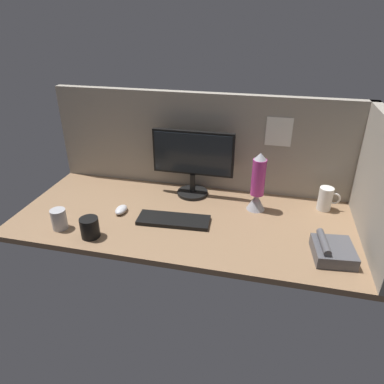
{
  "coord_description": "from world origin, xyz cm",
  "views": [
    {
      "loc": [
        38.56,
        -153.86,
        96.95
      ],
      "look_at": [
        -1.3,
        0.0,
        14.0
      ],
      "focal_mm": 32.71,
      "sensor_mm": 36.0,
      "label": 1
    }
  ],
  "objects_px": {
    "monitor": "(193,160)",
    "keyboard": "(174,220)",
    "mug_ceramic_white": "(326,199)",
    "lava_lamp": "(258,186)",
    "mouse": "(121,210)",
    "mug_black_travel": "(90,228)",
    "desk_phone": "(332,251)",
    "mug_steel": "(59,219)"
  },
  "relations": [
    {
      "from": "mug_ceramic_white",
      "to": "lava_lamp",
      "type": "relative_size",
      "value": 0.4
    },
    {
      "from": "mouse",
      "to": "keyboard",
      "type": "bearing_deg",
      "value": -5.19
    },
    {
      "from": "mug_ceramic_white",
      "to": "mug_steel",
      "type": "relative_size",
      "value": 1.23
    },
    {
      "from": "mug_ceramic_white",
      "to": "desk_phone",
      "type": "relative_size",
      "value": 0.63
    },
    {
      "from": "mug_steel",
      "to": "mug_black_travel",
      "type": "bearing_deg",
      "value": -9.71
    },
    {
      "from": "monitor",
      "to": "keyboard",
      "type": "distance_m",
      "value": 0.39
    },
    {
      "from": "monitor",
      "to": "lava_lamp",
      "type": "height_order",
      "value": "monitor"
    },
    {
      "from": "keyboard",
      "to": "desk_phone",
      "type": "height_order",
      "value": "desk_phone"
    },
    {
      "from": "mug_steel",
      "to": "desk_phone",
      "type": "height_order",
      "value": "mug_steel"
    },
    {
      "from": "lava_lamp",
      "to": "desk_phone",
      "type": "xyz_separation_m",
      "value": [
        0.36,
        -0.35,
        -0.11
      ]
    },
    {
      "from": "monitor",
      "to": "keyboard",
      "type": "height_order",
      "value": "monitor"
    },
    {
      "from": "monitor",
      "to": "mug_ceramic_white",
      "type": "distance_m",
      "value": 0.76
    },
    {
      "from": "keyboard",
      "to": "lava_lamp",
      "type": "height_order",
      "value": "lava_lamp"
    },
    {
      "from": "mug_black_travel",
      "to": "monitor",
      "type": "bearing_deg",
      "value": 55.31
    },
    {
      "from": "mouse",
      "to": "mug_steel",
      "type": "bearing_deg",
      "value": -138.12
    },
    {
      "from": "mug_black_travel",
      "to": "keyboard",
      "type": "bearing_deg",
      "value": 31.74
    },
    {
      "from": "monitor",
      "to": "mouse",
      "type": "bearing_deg",
      "value": -137.21
    },
    {
      "from": "monitor",
      "to": "mug_black_travel",
      "type": "relative_size",
      "value": 4.63
    },
    {
      "from": "mug_ceramic_white",
      "to": "desk_phone",
      "type": "xyz_separation_m",
      "value": [
        -0.01,
        -0.43,
        -0.03
      ]
    },
    {
      "from": "mouse",
      "to": "lava_lamp",
      "type": "xyz_separation_m",
      "value": [
        0.7,
        0.21,
        0.12
      ]
    },
    {
      "from": "mug_ceramic_white",
      "to": "mug_black_travel",
      "type": "height_order",
      "value": "mug_ceramic_white"
    },
    {
      "from": "mug_steel",
      "to": "lava_lamp",
      "type": "xyz_separation_m",
      "value": [
        0.93,
        0.42,
        0.08
      ]
    },
    {
      "from": "mouse",
      "to": "mug_black_travel",
      "type": "distance_m",
      "value": 0.25
    },
    {
      "from": "mug_ceramic_white",
      "to": "lava_lamp",
      "type": "height_order",
      "value": "lava_lamp"
    },
    {
      "from": "mug_black_travel",
      "to": "mug_steel",
      "type": "bearing_deg",
      "value": 170.29
    },
    {
      "from": "keyboard",
      "to": "lava_lamp",
      "type": "xyz_separation_m",
      "value": [
        0.4,
        0.23,
        0.13
      ]
    },
    {
      "from": "mouse",
      "to": "mug_steel",
      "type": "distance_m",
      "value": 0.32
    },
    {
      "from": "monitor",
      "to": "lava_lamp",
      "type": "xyz_separation_m",
      "value": [
        0.38,
        -0.1,
        -0.08
      ]
    },
    {
      "from": "mouse",
      "to": "desk_phone",
      "type": "distance_m",
      "value": 1.07
    },
    {
      "from": "mug_steel",
      "to": "desk_phone",
      "type": "xyz_separation_m",
      "value": [
        1.29,
        0.07,
        -0.02
      ]
    },
    {
      "from": "mug_ceramic_white",
      "to": "desk_phone",
      "type": "height_order",
      "value": "mug_ceramic_white"
    },
    {
      "from": "keyboard",
      "to": "mug_ceramic_white",
      "type": "distance_m",
      "value": 0.83
    },
    {
      "from": "mug_steel",
      "to": "keyboard",
      "type": "bearing_deg",
      "value": 19.24
    },
    {
      "from": "mouse",
      "to": "monitor",
      "type": "bearing_deg",
      "value": 42.46
    },
    {
      "from": "monitor",
      "to": "desk_phone",
      "type": "distance_m",
      "value": 0.88
    },
    {
      "from": "mug_steel",
      "to": "mug_black_travel",
      "type": "height_order",
      "value": "mug_steel"
    },
    {
      "from": "desk_phone",
      "to": "mug_steel",
      "type": "bearing_deg",
      "value": -176.85
    },
    {
      "from": "keyboard",
      "to": "mouse",
      "type": "xyz_separation_m",
      "value": [
        -0.3,
        0.03,
        0.01
      ]
    },
    {
      "from": "monitor",
      "to": "mug_black_travel",
      "type": "height_order",
      "value": "monitor"
    },
    {
      "from": "mouse",
      "to": "mug_black_travel",
      "type": "bearing_deg",
      "value": -102.25
    },
    {
      "from": "mouse",
      "to": "mug_ceramic_white",
      "type": "relative_size",
      "value": 0.74
    },
    {
      "from": "mouse",
      "to": "desk_phone",
      "type": "bearing_deg",
      "value": -7.91
    }
  ]
}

